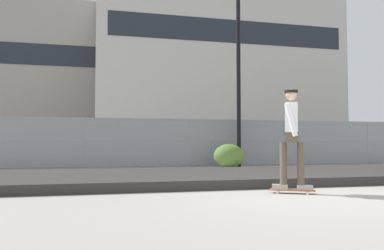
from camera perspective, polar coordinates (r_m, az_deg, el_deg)
The scene contains 10 objects.
ground_plane at distance 6.90m, azimuth 17.13°, elevation -10.18°, with size 120.00×120.00×0.00m, color #9E998E.
gravel_berm at distance 9.84m, azimuth 7.21°, elevation -7.40°, with size 15.07×3.90×0.20m, color #33302D.
skateboard at distance 7.39m, azimuth 14.48°, elevation -9.25°, with size 0.79×0.57×0.07m.
skater at distance 7.34m, azimuth 14.38°, elevation -0.95°, with size 0.68×0.62×1.84m.
chain_fence at distance 15.10m, azimuth -0.31°, elevation -2.59°, with size 24.05×0.06×1.85m.
street_lamp at distance 15.58m, azimuth 6.80°, elevation 11.60°, with size 0.44×0.44×7.76m.
parked_car_near at distance 17.85m, azimuth -15.84°, elevation -2.80°, with size 4.46×2.07×1.66m.
library_building at distance 53.66m, azimuth -23.02°, elevation 6.14°, with size 26.72×10.66×17.83m.
office_block at distance 49.81m, azimuth 2.74°, elevation 8.30°, with size 28.19×16.00×20.72m.
shrub_left at distance 14.41m, azimuth 5.42°, elevation -4.54°, with size 1.14×0.93×0.88m.
Camera 1 is at (-3.49, -5.88, 0.92)m, focal length 36.43 mm.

